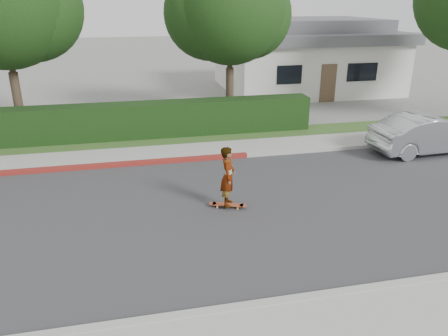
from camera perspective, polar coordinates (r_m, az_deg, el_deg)
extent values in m
plane|color=slate|center=(12.18, 3.41, -5.30)|extent=(120.00, 120.00, 0.00)
cube|color=#2D2D30|center=(12.18, 3.41, -5.28)|extent=(60.00, 8.00, 0.01)
cube|color=#9E9E99|center=(8.86, 10.84, -16.45)|extent=(60.00, 0.20, 0.15)
cube|color=gray|center=(8.25, 13.37, -20.15)|extent=(60.00, 1.60, 0.12)
cube|color=#9E9E99|center=(15.82, -0.56, 1.44)|extent=(60.00, 0.20, 0.15)
cube|color=maroon|center=(15.65, -18.78, 0.05)|extent=(12.00, 0.21, 0.15)
cube|color=gray|center=(16.66, -1.19, 2.42)|extent=(60.00, 1.60, 0.12)
cube|color=#2D4C1E|center=(18.16, -2.18, 3.98)|extent=(60.00, 1.60, 0.10)
cube|color=black|center=(18.28, -11.89, 5.94)|extent=(15.00, 1.00, 1.50)
cylinder|color=#33261C|center=(19.91, -25.24, 7.40)|extent=(0.36, 0.36, 2.70)
cylinder|color=#33261C|center=(19.60, -26.18, 13.13)|extent=(0.24, 0.24, 2.25)
sphere|color=black|center=(19.49, -27.19, 18.98)|extent=(5.20, 5.20, 5.20)
sphere|color=black|center=(19.60, -24.16, 18.55)|extent=(4.16, 4.16, 4.16)
cylinder|color=#33261C|center=(20.42, 0.75, 9.46)|extent=(0.36, 0.36, 2.52)
cylinder|color=#33261C|center=(20.12, 0.78, 14.73)|extent=(0.24, 0.24, 2.10)
sphere|color=black|center=(19.99, 0.81, 20.12)|extent=(4.80, 4.80, 4.80)
sphere|color=black|center=(20.23, -1.81, 19.56)|extent=(4.08, 4.08, 4.08)
sphere|color=black|center=(20.51, 3.19, 19.28)|extent=(3.84, 3.84, 3.84)
cube|color=beige|center=(28.95, 10.46, 13.11)|extent=(10.00, 8.00, 3.00)
cube|color=#4C4C51|center=(28.76, 10.71, 16.66)|extent=(10.60, 8.60, 0.60)
cube|color=#4C4C51|center=(28.72, 10.79, 17.85)|extent=(8.40, 6.40, 0.80)
cube|color=black|center=(24.32, 8.54, 11.96)|extent=(1.40, 0.06, 1.00)
cube|color=black|center=(26.14, 17.60, 11.86)|extent=(1.80, 0.06, 1.00)
cube|color=brown|center=(25.31, 13.44, 10.71)|extent=(0.90, 0.06, 2.10)
cylinder|color=gold|center=(12.15, -0.88, -5.14)|extent=(0.07, 0.05, 0.06)
cylinder|color=gold|center=(12.30, -0.76, -4.81)|extent=(0.07, 0.05, 0.06)
cylinder|color=gold|center=(12.08, 1.80, -5.31)|extent=(0.07, 0.05, 0.06)
cylinder|color=gold|center=(12.23, 1.88, -4.97)|extent=(0.07, 0.05, 0.06)
cube|color=silver|center=(12.21, -0.82, -4.80)|extent=(0.10, 0.18, 0.02)
cube|color=silver|center=(12.14, 1.84, -4.97)|extent=(0.10, 0.18, 0.02)
cube|color=maroon|center=(12.16, 0.51, -4.79)|extent=(0.87, 0.50, 0.02)
cylinder|color=maroon|center=(12.22, -1.49, -4.67)|extent=(0.27, 0.27, 0.02)
cylinder|color=maroon|center=(12.12, 2.52, -4.92)|extent=(0.27, 0.27, 0.02)
imported|color=white|center=(11.81, 0.52, -1.10)|extent=(0.57, 0.70, 1.68)
imported|color=#B3B6BB|center=(18.03, 25.20, 4.06)|extent=(4.48, 1.73, 1.45)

